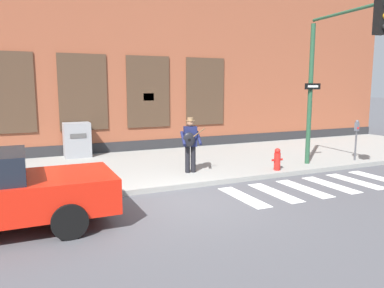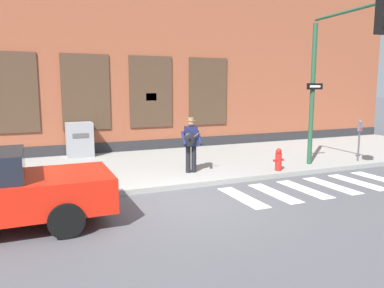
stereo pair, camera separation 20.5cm
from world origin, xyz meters
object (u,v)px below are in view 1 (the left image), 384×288
object	(u,v)px
utility_box	(77,140)
parking_meter	(356,134)
fire_hydrant	(277,159)
busker	(190,142)
traffic_light	(337,61)

from	to	relation	value
utility_box	parking_meter	bearing A→B (deg)	-28.18
utility_box	fire_hydrant	world-z (taller)	utility_box
busker	parking_meter	xyz separation A→B (m)	(6.13, -0.65, -0.00)
traffic_light	utility_box	xyz separation A→B (m)	(-6.86, 5.70, -2.71)
traffic_light	fire_hydrant	xyz separation A→B (m)	(-1.49, 0.76, -3.01)
utility_box	fire_hydrant	distance (m)	7.30
traffic_light	parking_meter	xyz separation A→B (m)	(2.04, 0.93, -2.41)
parking_meter	busker	bearing A→B (deg)	173.94
parking_meter	fire_hydrant	bearing A→B (deg)	-177.22
fire_hydrant	parking_meter	bearing A→B (deg)	2.78
fire_hydrant	traffic_light	bearing A→B (deg)	-27.17
parking_meter	traffic_light	bearing A→B (deg)	-155.37
traffic_light	utility_box	distance (m)	9.32
busker	traffic_light	distance (m)	5.01
busker	traffic_light	world-z (taller)	traffic_light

